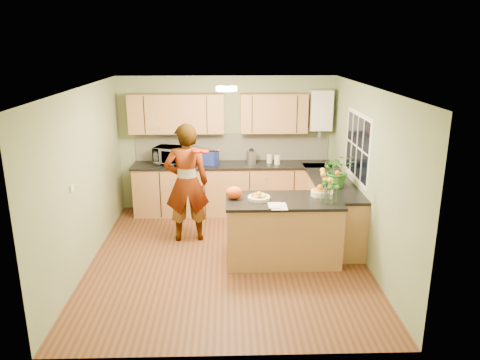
{
  "coord_description": "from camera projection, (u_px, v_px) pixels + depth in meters",
  "views": [
    {
      "loc": [
        -0.0,
        -6.33,
        3.1
      ],
      "look_at": [
        0.19,
        0.5,
        1.06
      ],
      "focal_mm": 35.0,
      "sensor_mm": 36.0,
      "label": 1
    }
  ],
  "objects": [
    {
      "name": "splashback",
      "position": [
        232.0,
        147.0,
        8.76
      ],
      "size": [
        3.6,
        0.02,
        0.52
      ],
      "primitive_type": "cube",
      "color": "silver",
      "rests_on": "back_counter"
    },
    {
      "name": "orange_bag",
      "position": [
        234.0,
        193.0,
        6.64
      ],
      "size": [
        0.25,
        0.22,
        0.18
      ],
      "primitive_type": "ellipsoid",
      "rotation": [
        0.0,
        0.0,
        0.08
      ],
      "color": "#EA4A13",
      "rests_on": "peninsula_island"
    },
    {
      "name": "violin",
      "position": [
        198.0,
        151.0,
        6.99
      ],
      "size": [
        0.56,
        0.49,
        0.14
      ],
      "primitive_type": null,
      "rotation": [
        0.17,
        0.0,
        -0.61
      ],
      "color": "#4E0B04",
      "rests_on": "violinist"
    },
    {
      "name": "back_counter",
      "position": [
        233.0,
        188.0,
        8.69
      ],
      "size": [
        3.64,
        0.62,
        0.94
      ],
      "color": "#BB864A",
      "rests_on": "floor"
    },
    {
      "name": "flower_vase",
      "position": [
        329.0,
        179.0,
        6.38
      ],
      "size": [
        0.29,
        0.29,
        0.53
      ],
      "rotation": [
        0.0,
        0.0,
        -0.44
      ],
      "color": "silver",
      "rests_on": "peninsula_island"
    },
    {
      "name": "jar_white",
      "position": [
        277.0,
        160.0,
        8.51
      ],
      "size": [
        0.13,
        0.13,
        0.16
      ],
      "primitive_type": "cylinder",
      "rotation": [
        0.0,
        0.0,
        -0.24
      ],
      "color": "white",
      "rests_on": "back_counter"
    },
    {
      "name": "ceiling",
      "position": [
        227.0,
        88.0,
        6.24
      ],
      "size": [
        4.0,
        4.5,
        0.02
      ],
      "primitive_type": "cube",
      "color": "silver",
      "rests_on": "wall_back"
    },
    {
      "name": "ceiling_lamp",
      "position": [
        227.0,
        89.0,
        6.54
      ],
      "size": [
        0.3,
        0.3,
        0.07
      ],
      "color": "#FFEABF",
      "rests_on": "ceiling"
    },
    {
      "name": "right_counter",
      "position": [
        331.0,
        208.0,
        7.68
      ],
      "size": [
        0.62,
        2.24,
        0.94
      ],
      "color": "#BB864A",
      "rests_on": "floor"
    },
    {
      "name": "microwave",
      "position": [
        171.0,
        155.0,
        8.51
      ],
      "size": [
        0.67,
        0.55,
        0.32
      ],
      "primitive_type": "imported",
      "rotation": [
        0.0,
        0.0,
        -0.32
      ],
      "color": "white",
      "rests_on": "back_counter"
    },
    {
      "name": "window_right",
      "position": [
        357.0,
        147.0,
        7.14
      ],
      "size": [
        0.01,
        1.3,
        1.05
      ],
      "color": "white",
      "rests_on": "wall_right"
    },
    {
      "name": "boiler",
      "position": [
        320.0,
        110.0,
        8.46
      ],
      "size": [
        0.4,
        0.3,
        0.86
      ],
      "color": "white",
      "rests_on": "wall_back"
    },
    {
      "name": "floor",
      "position": [
        228.0,
        258.0,
        6.96
      ],
      "size": [
        4.5,
        4.5,
        0.0
      ],
      "primitive_type": "plane",
      "color": "#562E18",
      "rests_on": "ground"
    },
    {
      "name": "potted_plant",
      "position": [
        338.0,
        170.0,
        7.14
      ],
      "size": [
        0.48,
        0.41,
        0.52
      ],
      "primitive_type": "imported",
      "rotation": [
        0.0,
        0.0,
        -0.01
      ],
      "color": "#337627",
      "rests_on": "right_counter"
    },
    {
      "name": "papers",
      "position": [
        279.0,
        206.0,
        6.35
      ],
      "size": [
        0.22,
        0.3,
        0.01
      ],
      "primitive_type": "cube",
      "color": "white",
      "rests_on": "peninsula_island"
    },
    {
      "name": "wall_left",
      "position": [
        85.0,
        179.0,
        6.54
      ],
      "size": [
        0.02,
        4.5,
        2.5
      ],
      "primitive_type": "cube",
      "color": "gray",
      "rests_on": "floor"
    },
    {
      "name": "peninsula_island",
      "position": [
        283.0,
        230.0,
        6.77
      ],
      "size": [
        1.64,
        0.84,
        0.94
      ],
      "color": "#BB864A",
      "rests_on": "floor"
    },
    {
      "name": "fruit_dish",
      "position": [
        259.0,
        197.0,
        6.62
      ],
      "size": [
        0.31,
        0.31,
        0.11
      ],
      "color": "#F6EDC5",
      "rests_on": "peninsula_island"
    },
    {
      "name": "wall_front",
      "position": [
        228.0,
        244.0,
        4.44
      ],
      "size": [
        4.0,
        0.02,
        2.5
      ],
      "primitive_type": "cube",
      "color": "gray",
      "rests_on": "floor"
    },
    {
      "name": "kettle",
      "position": [
        251.0,
        156.0,
        8.53
      ],
      "size": [
        0.18,
        0.18,
        0.33
      ],
      "rotation": [
        0.0,
        0.0,
        0.36
      ],
      "color": "#BABABF",
      "rests_on": "back_counter"
    },
    {
      "name": "orange_bowl",
      "position": [
        320.0,
        191.0,
        6.78
      ],
      "size": [
        0.27,
        0.27,
        0.15
      ],
      "color": "#F6EDC5",
      "rests_on": "peninsula_island"
    },
    {
      "name": "violinist",
      "position": [
        187.0,
        183.0,
        7.35
      ],
      "size": [
        0.74,
        0.53,
        1.91
      ],
      "primitive_type": "imported",
      "rotation": [
        0.0,
        0.0,
        3.25
      ],
      "color": "tan",
      "rests_on": "floor"
    },
    {
      "name": "upper_cabinets",
      "position": [
        217.0,
        113.0,
        8.41
      ],
      "size": [
        3.2,
        0.34,
        0.7
      ],
      "color": "#BB864A",
      "rests_on": "wall_back"
    },
    {
      "name": "jar_cream",
      "position": [
        269.0,
        159.0,
        8.6
      ],
      "size": [
        0.13,
        0.13,
        0.16
      ],
      "primitive_type": "cylinder",
      "rotation": [
        0.0,
        0.0,
        0.36
      ],
      "color": "#F6EDC5",
      "rests_on": "back_counter"
    },
    {
      "name": "light_switch",
      "position": [
        72.0,
        188.0,
        5.95
      ],
      "size": [
        0.02,
        0.09,
        0.09
      ],
      "primitive_type": "cube",
      "color": "white",
      "rests_on": "wall_left"
    },
    {
      "name": "blue_box",
      "position": [
        209.0,
        158.0,
        8.51
      ],
      "size": [
        0.37,
        0.33,
        0.24
      ],
      "primitive_type": "cube",
      "rotation": [
        0.0,
        0.0,
        -0.41
      ],
      "color": "navy",
      "rests_on": "back_counter"
    },
    {
      "name": "wall_right",
      "position": [
        368.0,
        176.0,
        6.65
      ],
      "size": [
        0.02,
        4.5,
        2.5
      ],
      "primitive_type": "cube",
      "color": "gray",
      "rests_on": "floor"
    },
    {
      "name": "wall_back",
      "position": [
        227.0,
        144.0,
        8.75
      ],
      "size": [
        4.0,
        0.02,
        2.5
      ],
      "primitive_type": "cube",
      "color": "gray",
      "rests_on": "floor"
    }
  ]
}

